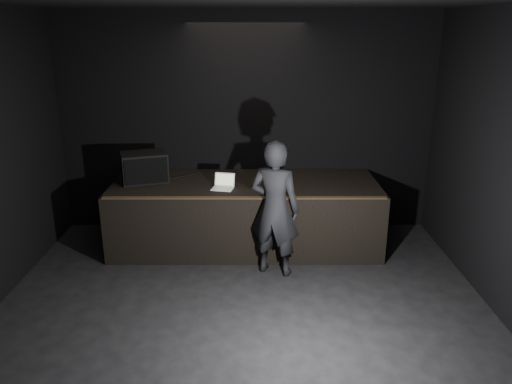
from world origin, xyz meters
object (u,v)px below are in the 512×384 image
object	(u,v)px
person	(275,209)
stage_riser	(246,214)
laptop	(223,185)
stage_monitor	(145,167)
beer_can	(259,182)

from	to	relation	value
person	stage_riser	bearing A→B (deg)	-47.43
laptop	stage_riser	bearing A→B (deg)	52.10
stage_monitor	person	size ratio (longest dim) A/B	0.42
stage_riser	stage_monitor	distance (m)	1.69
stage_monitor	laptop	world-z (taller)	stage_monitor
laptop	beer_can	xyz separation A→B (m)	(0.51, 0.03, 0.03)
stage_monitor	laptop	size ratio (longest dim) A/B	2.23
beer_can	person	xyz separation A→B (m)	(0.21, -0.72, -0.15)
laptop	person	xyz separation A→B (m)	(0.72, -0.69, -0.12)
stage_riser	laptop	distance (m)	0.69
laptop	beer_can	bearing A→B (deg)	15.84
stage_riser	laptop	world-z (taller)	laptop
stage_riser	stage_monitor	bearing A→B (deg)	177.26
stage_riser	beer_can	xyz separation A→B (m)	(0.20, -0.23, 0.59)
stage_monitor	beer_can	distance (m)	1.75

